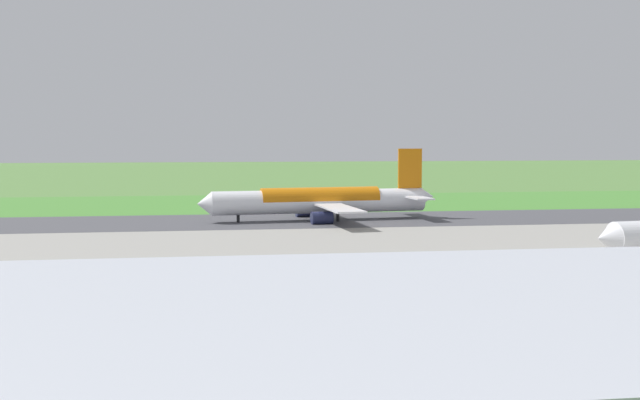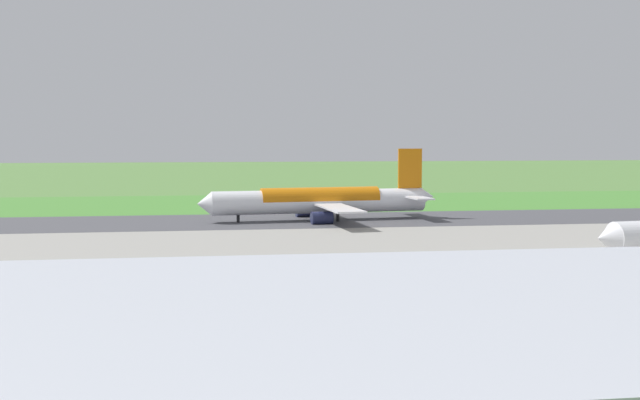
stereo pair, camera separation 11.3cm
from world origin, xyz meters
name	(u,v)px [view 2 (the right image)]	position (x,y,z in m)	size (l,w,h in m)	color
ground_plane	(306,220)	(0.00, 0.00, 0.00)	(800.00, 800.00, 0.00)	#547F3D
runway_asphalt	(306,220)	(0.00, 0.00, 0.03)	(600.00, 30.98, 0.06)	#47474C
apron_concrete	(369,276)	(0.00, 67.59, 0.03)	(440.00, 110.00, 0.05)	gray
grass_verge_foreground	(289,206)	(0.00, -35.75, 0.02)	(600.00, 80.00, 0.04)	#478534
airliner_main	(322,201)	(-3.58, -0.04, 4.35)	(54.15, 44.38, 15.88)	white
no_stopping_sign	(304,199)	(-4.33, -38.48, 1.52)	(0.60, 0.10, 2.55)	slate
traffic_cone_orange	(290,205)	(-0.09, -35.51, 0.28)	(0.40, 0.40, 0.55)	orange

